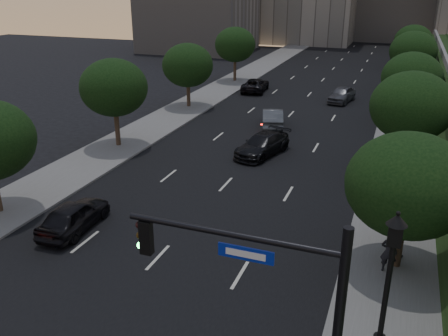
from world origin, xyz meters
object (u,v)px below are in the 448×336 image
at_px(pedestrian_c, 399,203).
at_px(street_lamp, 386,296).
at_px(sedan_far_left, 255,85).
at_px(sedan_near_left, 74,216).
at_px(pedestrian_b, 397,241).
at_px(sedan_near_right, 262,145).
at_px(pedestrian_a, 389,252).
at_px(sedan_mid_left, 272,118).
at_px(sedan_far_right, 342,94).

bearing_deg(pedestrian_c, street_lamp, 62.44).
xyz_separation_m(street_lamp, sedan_far_left, (-16.09, 38.51, -1.89)).
bearing_deg(sedan_near_left, pedestrian_b, -172.54).
bearing_deg(sedan_far_left, sedan_near_left, 86.36).
xyz_separation_m(street_lamp, pedestrian_b, (0.33, 6.89, -1.72)).
height_order(street_lamp, pedestrian_b, street_lamp).
height_order(sedan_near_left, sedan_near_right, sedan_near_left).
height_order(sedan_far_left, pedestrian_a, pedestrian_a).
relative_size(sedan_mid_left, pedestrian_b, 3.24).
distance_m(sedan_near_left, pedestrian_a, 15.24).
bearing_deg(sedan_near_left, sedan_far_left, -91.54).
xyz_separation_m(sedan_near_left, sedan_far_right, (9.07, 32.80, 0.03)).
bearing_deg(sedan_far_right, sedan_near_right, -89.85).
bearing_deg(street_lamp, sedan_near_left, 165.19).
height_order(pedestrian_a, pedestrian_b, pedestrian_a).
relative_size(sedan_near_right, sedan_far_right, 1.11).
height_order(sedan_near_left, pedestrian_b, pedestrian_b).
height_order(sedan_near_right, pedestrian_a, pedestrian_a).
height_order(sedan_far_left, sedan_far_right, sedan_far_right).
bearing_deg(pedestrian_a, sedan_far_left, -53.71).
bearing_deg(sedan_far_right, pedestrian_a, -69.01).
distance_m(sedan_near_right, pedestrian_c, 12.09).
bearing_deg(pedestrian_a, street_lamp, 99.99).
xyz_separation_m(sedan_mid_left, sedan_far_right, (4.43, 11.42, 0.01)).
relative_size(sedan_mid_left, sedan_far_left, 0.92).
xyz_separation_m(sedan_near_left, pedestrian_c, (15.44, 6.82, 0.25)).
relative_size(pedestrian_a, pedestrian_c, 1.07).
relative_size(sedan_far_left, pedestrian_b, 3.53).
xyz_separation_m(street_lamp, sedan_far_right, (-6.07, 36.80, -1.81)).
distance_m(pedestrian_a, pedestrian_b, 1.51).
relative_size(sedan_mid_left, sedan_near_right, 0.92).
xyz_separation_m(sedan_near_right, pedestrian_b, (9.63, -11.27, 0.14)).
xyz_separation_m(sedan_far_left, pedestrian_c, (16.39, -27.69, 0.29)).
xyz_separation_m(pedestrian_a, pedestrian_b, (0.30, 1.47, -0.19)).
relative_size(street_lamp, sedan_mid_left, 1.14).
bearing_deg(sedan_near_right, sedan_mid_left, 114.98).
bearing_deg(sedan_far_left, pedestrian_c, 115.40).
relative_size(sedan_near_right, pedestrian_c, 3.00).
bearing_deg(pedestrian_c, sedan_near_left, -2.12).
distance_m(sedan_far_right, pedestrian_c, 26.75).
xyz_separation_m(sedan_far_left, pedestrian_a, (16.12, -33.09, 0.35)).
distance_m(street_lamp, pedestrian_b, 7.11).
distance_m(pedestrian_a, pedestrian_c, 5.41).
distance_m(street_lamp, sedan_far_right, 37.34).
relative_size(street_lamp, sedan_near_right, 1.05).
bearing_deg(sedan_far_left, sedan_mid_left, 107.84).
bearing_deg(pedestrian_a, pedestrian_b, -91.05).
distance_m(sedan_far_left, sedan_far_right, 10.16).
relative_size(street_lamp, pedestrian_c, 3.16).
relative_size(sedan_near_left, pedestrian_a, 2.43).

